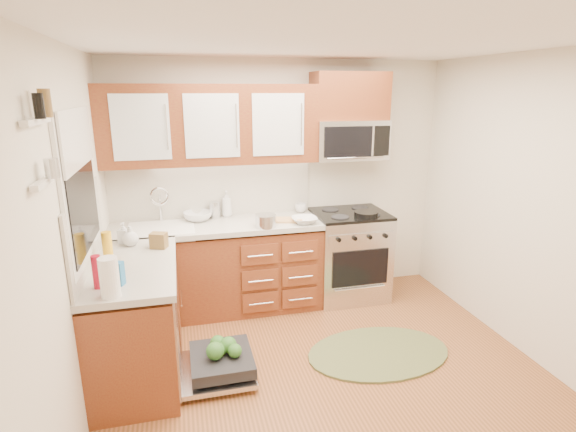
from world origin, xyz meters
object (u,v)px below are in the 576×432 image
object	(u,v)px
range	(349,255)
sink	(162,241)
rug	(378,353)
stock_pot	(266,221)
bowl_a	(304,220)
microwave	(349,140)
cup	(301,208)
paper_towel_roll	(109,277)
upper_cabinets	(211,125)
dishwasher	(217,365)
skillet	(366,214)
bowl_b	(198,216)
cutting_board	(288,220)

from	to	relation	value
range	sink	world-z (taller)	range
rug	stock_pot	world-z (taller)	stock_pot
bowl_a	microwave	bearing A→B (deg)	28.37
range	cup	distance (m)	0.73
rug	paper_towel_roll	world-z (taller)	paper_towel_roll
microwave	paper_towel_roll	xyz separation A→B (m)	(-2.20, -1.57, -0.64)
upper_cabinets	bowl_a	size ratio (longest dim) A/B	8.23
sink	dishwasher	bearing A→B (deg)	-70.80
skillet	range	bearing A→B (deg)	123.04
upper_cabinets	dishwasher	distance (m)	2.19
upper_cabinets	bowl_b	bearing A→B (deg)	171.52
cutting_board	bowl_b	bearing A→B (deg)	165.09
microwave	bowl_a	distance (m)	0.98
skillet	bowl_b	world-z (taller)	bowl_b
range	cutting_board	size ratio (longest dim) A/B	3.34
bowl_a	bowl_b	size ratio (longest dim) A/B	0.88
microwave	bowl_a	bearing A→B (deg)	-151.63
microwave	cutting_board	xyz separation A→B (m)	(-0.69, -0.18, -0.76)
paper_towel_roll	cup	size ratio (longest dim) A/B	2.14
sink	cup	size ratio (longest dim) A/B	5.06
sink	bowl_a	world-z (taller)	bowl_a
sink	stock_pot	size ratio (longest dim) A/B	3.09
sink	bowl_a	distance (m)	1.39
stock_pot	paper_towel_roll	bearing A→B (deg)	-135.26
bowl_b	cup	bearing A→B (deg)	2.62
cutting_board	cup	distance (m)	0.36
range	dishwasher	distance (m)	1.95
sink	paper_towel_roll	distance (m)	1.49
sink	bowl_b	distance (m)	0.43
bowl_a	cup	world-z (taller)	cup
upper_cabinets	range	bearing A→B (deg)	-5.89
dishwasher	cutting_board	size ratio (longest dim) A/B	2.46
upper_cabinets	cup	size ratio (longest dim) A/B	16.72
range	upper_cabinets	bearing A→B (deg)	174.11
dishwasher	skillet	bearing A→B (deg)	30.42
rug	bowl_b	size ratio (longest dim) A/B	4.40
cutting_board	microwave	bearing A→B (deg)	14.89
dishwasher	paper_towel_roll	distance (m)	1.21
sink	dishwasher	distance (m)	1.38
rug	bowl_b	distance (m)	2.16
microwave	cup	distance (m)	0.88
range	dishwasher	world-z (taller)	range
paper_towel_roll	bowl_a	distance (m)	2.08
sink	microwave	bearing A→B (deg)	3.85
stock_pot	cup	world-z (taller)	stock_pot
skillet	cutting_board	xyz separation A→B (m)	(-0.80, 0.10, -0.04)
upper_cabinets	skillet	world-z (taller)	upper_cabinets
dishwasher	cup	bearing A→B (deg)	51.86
sink	stock_pot	world-z (taller)	stock_pot
upper_cabinets	skillet	size ratio (longest dim) A/B	8.45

